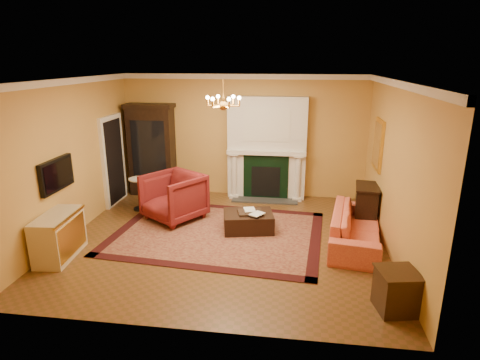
% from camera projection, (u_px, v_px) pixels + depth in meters
% --- Properties ---
extents(floor, '(6.00, 5.50, 0.02)m').
position_uv_depth(floor, '(225.00, 239.00, 7.76)').
color(floor, brown).
rests_on(floor, ground).
extents(ceiling, '(6.00, 5.50, 0.02)m').
position_uv_depth(ceiling, '(223.00, 79.00, 6.89)').
color(ceiling, silver).
rests_on(ceiling, wall_back).
extents(wall_back, '(6.00, 0.02, 3.00)m').
position_uv_depth(wall_back, '(243.00, 136.00, 9.94)').
color(wall_back, '#B88542').
rests_on(wall_back, floor).
extents(wall_front, '(6.00, 0.02, 3.00)m').
position_uv_depth(wall_front, '(183.00, 222.00, 4.71)').
color(wall_front, '#B88542').
rests_on(wall_front, floor).
extents(wall_left, '(0.02, 5.50, 3.00)m').
position_uv_depth(wall_left, '(70.00, 158.00, 7.72)').
color(wall_left, '#B88542').
rests_on(wall_left, floor).
extents(wall_right, '(0.02, 5.50, 3.00)m').
position_uv_depth(wall_right, '(395.00, 170.00, 6.93)').
color(wall_right, '#B88542').
rests_on(wall_right, floor).
extents(fireplace, '(1.90, 0.70, 2.50)m').
position_uv_depth(fireplace, '(267.00, 151.00, 9.78)').
color(fireplace, silver).
rests_on(fireplace, wall_back).
extents(crown_molding, '(6.00, 5.50, 0.12)m').
position_uv_depth(crown_molding, '(232.00, 80.00, 7.82)').
color(crown_molding, white).
rests_on(crown_molding, ceiling).
extents(doorway, '(0.08, 1.05, 2.10)m').
position_uv_depth(doorway, '(114.00, 160.00, 9.45)').
color(doorway, silver).
rests_on(doorway, wall_left).
extents(tv_panel, '(0.09, 0.95, 0.58)m').
position_uv_depth(tv_panel, '(57.00, 175.00, 7.18)').
color(tv_panel, black).
rests_on(tv_panel, wall_left).
extents(gilt_mirror, '(0.06, 0.76, 1.05)m').
position_uv_depth(gilt_mirror, '(378.00, 145.00, 8.22)').
color(gilt_mirror, gold).
rests_on(gilt_mirror, wall_right).
extents(chandelier, '(0.63, 0.55, 0.53)m').
position_uv_depth(chandelier, '(223.00, 103.00, 7.01)').
color(chandelier, '#B87E32').
rests_on(chandelier, ceiling).
extents(oriental_rug, '(4.29, 3.37, 0.02)m').
position_uv_depth(oriental_rug, '(218.00, 233.00, 8.01)').
color(oriental_rug, '#4A0F10').
rests_on(oriental_rug, floor).
extents(china_cabinet, '(1.10, 0.50, 2.19)m').
position_uv_depth(china_cabinet, '(152.00, 152.00, 10.10)').
color(china_cabinet, black).
rests_on(china_cabinet, floor).
extents(wingback_armchair, '(1.46, 1.45, 1.11)m').
position_uv_depth(wingback_armchair, '(174.00, 195.00, 8.57)').
color(wingback_armchair, maroon).
rests_on(wingback_armchair, floor).
extents(pedestal_table, '(0.42, 0.42, 0.75)m').
position_uv_depth(pedestal_table, '(139.00, 192.00, 9.14)').
color(pedestal_table, black).
rests_on(pedestal_table, floor).
extents(commode, '(0.59, 1.10, 0.79)m').
position_uv_depth(commode, '(59.00, 236.00, 6.95)').
color(commode, beige).
rests_on(commode, floor).
extents(coral_sofa, '(0.98, 2.27, 0.86)m').
position_uv_depth(coral_sofa, '(356.00, 222.00, 7.46)').
color(coral_sofa, '#E97449').
rests_on(coral_sofa, floor).
extents(end_table, '(0.58, 0.58, 0.57)m').
position_uv_depth(end_table, '(396.00, 292.00, 5.48)').
color(end_table, black).
rests_on(end_table, floor).
extents(console_table, '(0.52, 0.79, 0.83)m').
position_uv_depth(console_table, '(366.00, 206.00, 8.29)').
color(console_table, black).
rests_on(console_table, floor).
extents(leather_ottoman, '(1.10, 0.89, 0.36)m').
position_uv_depth(leather_ottoman, '(248.00, 221.00, 8.08)').
color(leather_ottoman, black).
rests_on(leather_ottoman, oriental_rug).
extents(ottoman_tray, '(0.57, 0.50, 0.03)m').
position_uv_depth(ottoman_tray, '(250.00, 212.00, 8.03)').
color(ottoman_tray, black).
rests_on(ottoman_tray, leather_ottoman).
extents(book_a, '(0.22, 0.09, 0.29)m').
position_uv_depth(book_a, '(244.00, 204.00, 8.02)').
color(book_a, gray).
rests_on(book_a, ottoman_tray).
extents(book_b, '(0.19, 0.13, 0.29)m').
position_uv_depth(book_b, '(253.00, 206.00, 7.88)').
color(book_b, gray).
rests_on(book_b, ottoman_tray).
extents(topiary_left, '(0.17, 0.17, 0.45)m').
position_uv_depth(topiary_left, '(239.00, 139.00, 9.74)').
color(topiary_left, tan).
rests_on(topiary_left, fireplace).
extents(topiary_right, '(0.16, 0.16, 0.43)m').
position_uv_depth(topiary_right, '(293.00, 141.00, 9.58)').
color(topiary_right, tan).
rests_on(topiary_right, fireplace).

